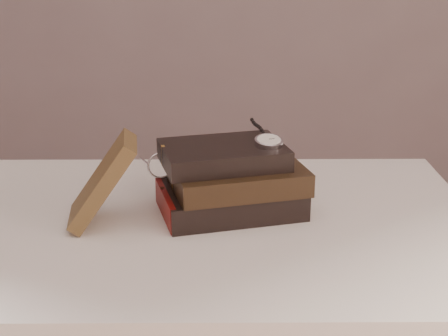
{
  "coord_description": "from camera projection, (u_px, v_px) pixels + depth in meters",
  "views": [
    {
      "loc": [
        0.08,
        -0.63,
        1.19
      ],
      "look_at": [
        0.09,
        0.39,
        0.82
      ],
      "focal_mm": 53.3,
      "sensor_mm": 36.0,
      "label": 1
    }
  ],
  "objects": [
    {
      "name": "table",
      "position": [
        171.0,
        271.0,
        1.1
      ],
      "size": [
        1.0,
        0.6,
        0.75
      ],
      "color": "white",
      "rests_on": "ground"
    },
    {
      "name": "eyeglasses",
      "position": [
        174.0,
        164.0,
        1.13
      ],
      "size": [
        0.12,
        0.13,
        0.04
      ],
      "color": "silver",
      "rests_on": "book_stack"
    },
    {
      "name": "pocket_watch",
      "position": [
        268.0,
        140.0,
        1.07
      ],
      "size": [
        0.06,
        0.15,
        0.02
      ],
      "color": "silver",
      "rests_on": "book_stack"
    },
    {
      "name": "journal",
      "position": [
        103.0,
        181.0,
        1.03
      ],
      "size": [
        0.12,
        0.11,
        0.14
      ],
      "primitive_type": "cube",
      "rotation": [
        0.0,
        0.62,
        0.13
      ],
      "color": "#412E19",
      "rests_on": "table"
    },
    {
      "name": "book_stack",
      "position": [
        231.0,
        181.0,
        1.09
      ],
      "size": [
        0.26,
        0.2,
        0.11
      ],
      "color": "black",
      "rests_on": "table"
    }
  ]
}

